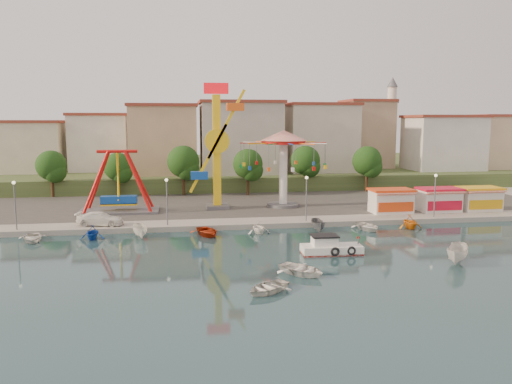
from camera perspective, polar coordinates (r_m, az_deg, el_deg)
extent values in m
plane|color=#132F35|center=(44.95, -0.13, -7.60)|extent=(200.00, 200.00, 0.00)
cube|color=#9E998E|center=(105.67, -5.08, 1.59)|extent=(200.00, 100.00, 0.60)
cube|color=#4C4944|center=(73.99, -3.55, -0.92)|extent=(90.00, 28.00, 0.01)
cube|color=#384C26|center=(110.51, -5.25, 2.50)|extent=(200.00, 60.00, 3.00)
cube|color=#59595E|center=(66.47, -15.34, -2.10)|extent=(10.00, 5.00, 0.30)
cube|color=#12439E|center=(66.24, -15.39, -0.86)|extent=(4.50, 1.40, 1.00)
cylinder|color=#B8110E|center=(65.60, -15.59, 4.50)|extent=(5.00, 0.40, 0.40)
cube|color=#59595E|center=(67.00, -4.44, -1.66)|extent=(3.00, 3.00, 0.50)
cube|color=yellow|center=(66.16, -4.51, 4.54)|extent=(1.00, 1.00, 15.00)
cube|color=#FA0D17|center=(66.18, -4.59, 11.73)|extent=(3.20, 0.50, 1.40)
cylinder|color=yellow|center=(65.29, -4.47, 5.81)|extent=(3.20, 0.50, 3.20)
cube|color=yellow|center=(65.14, -3.43, 7.75)|extent=(5.07, 0.35, 8.96)
cube|color=#EF5615|center=(65.29, -2.39, 9.68)|extent=(2.20, 1.20, 1.00)
cylinder|color=#59595E|center=(68.52, 3.11, -1.48)|extent=(4.40, 4.40, 0.40)
cylinder|color=white|center=(67.94, 3.14, 2.10)|extent=(1.10, 1.10, 9.00)
cylinder|color=#B8110E|center=(67.63, 3.16, 5.73)|extent=(6.00, 6.00, 0.50)
cone|color=red|center=(67.60, 3.17, 6.49)|extent=(6.40, 6.40, 1.40)
cube|color=white|center=(65.68, 15.16, -1.10)|extent=(5.00, 3.00, 2.80)
cube|color=red|center=(65.46, 15.21, 0.24)|extent=(5.40, 3.40, 0.25)
cube|color=red|center=(63.97, 15.81, -0.28)|extent=(5.00, 0.77, 0.43)
cube|color=white|center=(68.57, 20.18, -0.94)|extent=(5.00, 3.00, 2.80)
cube|color=red|center=(68.36, 20.24, 0.34)|extent=(5.40, 3.40, 0.25)
cube|color=red|center=(66.93, 20.92, -0.15)|extent=(5.00, 0.77, 0.43)
cube|color=white|center=(71.45, 24.15, -0.81)|extent=(5.00, 3.00, 2.80)
cube|color=gold|center=(71.24, 24.22, 0.42)|extent=(5.40, 3.40, 0.25)
cube|color=red|center=(69.88, 24.95, -0.05)|extent=(5.00, 0.77, 0.43)
cylinder|color=#59595E|center=(59.22, -25.80, -1.53)|extent=(0.14, 0.14, 5.00)
cylinder|color=#59595E|center=(56.56, -10.13, -1.26)|extent=(0.14, 0.14, 5.00)
cylinder|color=#59595E|center=(58.34, 5.78, -0.89)|extent=(0.14, 0.14, 5.00)
cylinder|color=#59595E|center=(64.18, 19.75, -0.51)|extent=(0.14, 0.14, 5.00)
cylinder|color=#382314|center=(82.74, -22.25, 0.70)|extent=(0.44, 0.44, 3.60)
sphere|color=black|center=(82.44, -22.37, 2.83)|extent=(4.60, 4.60, 4.60)
cylinder|color=#382314|center=(80.24, -15.42, 0.72)|extent=(0.44, 0.44, 3.40)
sphere|color=black|center=(79.94, -15.50, 2.80)|extent=(4.35, 4.35, 4.35)
cylinder|color=#382314|center=(79.20, -8.26, 1.03)|extent=(0.44, 0.44, 3.92)
sphere|color=black|center=(78.87, -8.31, 3.46)|extent=(5.02, 5.02, 5.02)
cylinder|color=#382314|center=(78.47, -0.93, 0.95)|extent=(0.44, 0.44, 3.66)
sphere|color=black|center=(78.15, -0.94, 3.24)|extent=(4.68, 4.68, 4.68)
cylinder|color=#382314|center=(83.27, 5.63, 1.37)|extent=(0.44, 0.44, 3.80)
sphere|color=black|center=(82.96, 5.66, 3.61)|extent=(4.86, 4.86, 4.86)
cylinder|color=#382314|center=(84.58, 12.51, 1.31)|extent=(0.44, 0.44, 3.77)
sphere|color=black|center=(84.27, 12.58, 3.50)|extent=(4.83, 4.83, 4.83)
cube|color=beige|center=(92.94, -25.59, 5.30)|extent=(9.26, 9.53, 11.87)
cube|color=silver|center=(95.50, -17.66, 4.78)|extent=(12.33, 9.01, 8.63)
cube|color=tan|center=(94.86, -9.73, 5.81)|extent=(11.95, 9.28, 11.23)
cube|color=beige|center=(92.51, -1.15, 5.24)|extent=(12.59, 10.50, 9.20)
cube|color=beige|center=(98.47, 6.42, 5.37)|extent=(10.75, 9.23, 9.24)
cube|color=tan|center=(100.94, 14.05, 5.81)|extent=(12.77, 10.96, 11.21)
cube|color=silver|center=(104.64, 20.40, 5.93)|extent=(8.23, 8.98, 12.36)
cube|color=beige|center=(115.03, 24.37, 4.97)|extent=(11.59, 10.93, 8.76)
cylinder|color=silver|center=(105.69, 15.16, 7.16)|extent=(1.80, 1.80, 16.00)
cylinder|color=#59595E|center=(105.75, 15.26, 9.87)|extent=(2.80, 2.80, 0.30)
cone|color=#59595E|center=(105.97, 15.35, 12.03)|extent=(2.20, 2.20, 2.00)
cube|color=white|center=(46.88, 8.62, -6.61)|extent=(5.61, 2.29, 1.00)
cube|color=#B8110E|center=(46.94, 8.61, -6.90)|extent=(5.61, 2.29, 0.18)
cube|color=white|center=(46.59, 7.82, -5.64)|extent=(2.27, 1.74, 1.00)
cube|color=black|center=(46.46, 7.83, -4.97)|extent=(2.50, 1.97, 0.13)
torus|color=black|center=(45.81, 9.03, -6.75)|extent=(0.85, 0.25, 0.84)
torus|color=black|center=(46.35, 10.86, -6.63)|extent=(0.85, 0.25, 0.84)
imported|color=white|center=(40.47, 5.25, -8.79)|extent=(4.83, 5.03, 0.85)
imported|color=silver|center=(36.32, 1.28, -10.83)|extent=(4.47, 4.26, 0.75)
imported|color=silver|center=(46.54, 22.07, -6.60)|extent=(3.90, 4.37, 1.65)
imported|color=white|center=(58.54, -17.39, -2.94)|extent=(5.43, 2.97, 1.49)
imported|color=silver|center=(56.01, -24.21, -4.77)|extent=(3.48, 4.28, 0.78)
imported|color=#1342AD|center=(54.62, -18.19, -4.39)|extent=(2.47, 2.85, 1.48)
imported|color=silver|center=(54.01, -13.08, -4.36)|extent=(2.15, 3.92, 1.43)
imported|color=#AA2B0D|center=(53.96, -5.62, -4.51)|extent=(3.99, 4.80, 0.86)
imported|color=white|center=(54.46, 0.30, -4.03)|extent=(2.88, 3.17, 1.45)
imported|color=#5A5B5F|center=(55.88, 7.12, -3.82)|extent=(1.66, 3.71, 1.39)
imported|color=white|center=(57.75, 12.66, -3.86)|extent=(3.31, 4.24, 0.80)
imported|color=orange|center=(59.66, 17.20, -3.25)|extent=(2.72, 3.13, 1.62)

